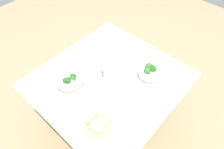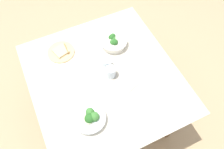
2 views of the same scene
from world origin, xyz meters
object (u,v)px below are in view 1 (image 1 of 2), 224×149
Objects in this scene: broccoli_bowl_near at (70,81)px; fork_by_far_bowl at (94,91)px; fork_by_near_bowl at (93,44)px; table_knife_left at (46,81)px; broccoli_bowl_far at (150,72)px; table_knife_right at (96,53)px; bread_side_plate at (98,125)px; water_glass_side at (97,78)px; water_glass_center at (105,72)px; napkin_folded_upper at (105,65)px.

fork_by_far_bowl is at bearing 113.01° from broccoli_bowl_near.
table_knife_left is at bearing -106.47° from fork_by_near_bowl.
table_knife_right is (0.12, -0.51, -0.04)m from broccoli_bowl_far.
bread_side_plate is 0.39m from water_glass_side.
water_glass_side is at bearing -146.70° from table_knife_left.
water_glass_center is 1.13× the size of water_glass_side.
fork_by_near_bowl is at bearing -154.47° from broccoli_bowl_near.
water_glass_side is at bearing -38.81° from broccoli_bowl_far.
table_knife_left is (0.12, -0.17, -0.04)m from broccoli_bowl_near.
water_glass_side reaches higher than table_knife_right.
water_glass_center is (-0.26, 0.14, 0.01)m from broccoli_bowl_near.
water_glass_center is at bearing -143.38° from bread_side_plate.
bread_side_plate is 0.30m from fork_by_far_bowl.
bread_side_plate is (0.11, 0.41, -0.03)m from broccoli_bowl_near.
table_knife_right is (-0.22, -0.24, -0.04)m from water_glass_side.
broccoli_bowl_far is 2.63× the size of water_glass_side.
broccoli_bowl_far is 0.64m from fork_by_near_bowl.
napkin_folded_upper is (-0.45, 0.23, 0.00)m from table_knife_left.
water_glass_center is at bearing 79.13° from table_knife_right.
broccoli_bowl_near is 0.21m from table_knife_left.
table_knife_left is 0.93× the size of table_knife_right.
napkin_folded_upper reaches higher than table_knife_right.
broccoli_bowl_near is 2.59× the size of water_glass_side.
bread_side_plate reaches higher than fork_by_near_bowl.
broccoli_bowl_near is at bearing -39.25° from water_glass_side.
broccoli_bowl_near is 0.43m from bread_side_plate.
table_knife_right is (-0.31, -0.28, -0.00)m from fork_by_far_bowl.
broccoli_bowl_far reaches higher than table_knife_right.
broccoli_bowl_near is 1.10× the size of table_knife_right.
water_glass_side is 0.82× the size of fork_by_near_bowl.
broccoli_bowl_far is at bearing 179.93° from bread_side_plate.
water_glass_side is 0.33m from table_knife_right.
bread_side_plate is (0.62, -0.00, -0.03)m from broccoli_bowl_far.
bread_side_plate is 1.17× the size of table_knife_left.
fork_by_far_bowl is (0.18, 0.04, -0.05)m from water_glass_center.
napkin_folded_upper is at bearing -135.07° from water_glass_center.
table_knife_right is at bearing -76.51° from broccoli_bowl_far.
water_glass_center is at bearing -46.49° from broccoli_bowl_far.
broccoli_bowl_far reaches higher than water_glass_center.
water_glass_side is at bearing -41.79° from fork_by_far_bowl.
broccoli_bowl_far is 0.53m from table_knife_right.
table_knife_right is (-0.50, -0.51, -0.01)m from bread_side_plate.
broccoli_bowl_far is 0.50m from fork_by_far_bowl.
table_knife_left is (0.58, 0.05, -0.00)m from fork_by_near_bowl.
fork_by_near_bowl is (-0.29, -0.36, -0.04)m from water_glass_side.
fork_by_near_bowl is 0.55× the size of table_knife_left.
water_glass_center reaches higher than table_knife_right.
table_knife_right is (-0.51, 0.07, 0.00)m from table_knife_left.
fork_by_far_bowl is (0.09, 0.05, -0.04)m from water_glass_side.
table_knife_right is (-0.39, -0.10, -0.04)m from broccoli_bowl_near.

